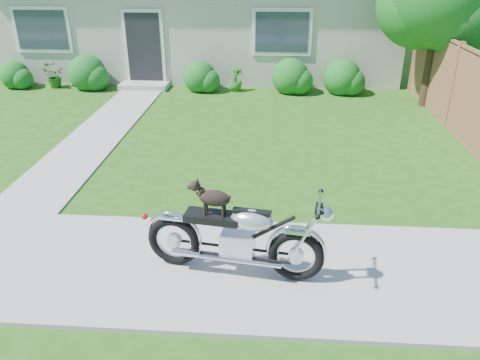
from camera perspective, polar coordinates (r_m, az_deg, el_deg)
name	(u,v)px	position (r m, az deg, el deg)	size (l,w,h in m)	color
ground	(89,262)	(6.38, -17.96, -9.48)	(80.00, 80.00, 0.00)	#235114
sidewalk	(89,261)	(6.37, -17.98, -9.33)	(24.00, 2.20, 0.04)	#9E9B93
walkway	(104,129)	(11.08, -16.27, 6.03)	(1.20, 8.00, 0.03)	#9E9B93
house	(208,1)	(17.00, -3.97, 20.90)	(12.60, 7.03, 4.50)	beige
fence	(454,86)	(11.58, 24.63, 10.37)	(0.12, 6.62, 1.90)	brown
shrub_row	(201,76)	(13.81, -4.75, 12.52)	(10.51, 1.07, 1.07)	#195E1C
potted_plant_left	(53,76)	(15.18, -21.84, 11.68)	(0.62, 0.54, 0.69)	#1F5316
potted_plant_right	(236,79)	(13.77, -0.54, 12.15)	(0.37, 0.37, 0.67)	#23681C
motorcycle_with_dog	(237,236)	(5.56, -0.42, -6.82)	(2.22, 0.65, 1.18)	black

